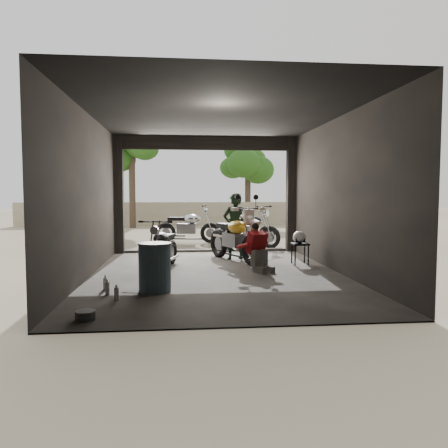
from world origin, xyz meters
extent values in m
plane|color=#7A6D56|center=(0.00, 0.00, 0.00)|extent=(80.00, 80.00, 0.00)
cube|color=#2D2B28|center=(0.00, 0.00, 0.01)|extent=(5.00, 7.00, 0.02)
plane|color=black|center=(0.00, 0.00, 3.20)|extent=(7.00, 7.00, 0.00)
cube|color=black|center=(0.00, -3.50, 1.60)|extent=(5.00, 0.02, 3.20)
cube|color=black|center=(-2.50, 0.00, 1.60)|extent=(0.02, 7.00, 3.20)
cube|color=black|center=(2.50, 0.00, 1.60)|extent=(0.02, 7.00, 3.20)
cube|color=black|center=(-2.38, 3.38, 1.60)|extent=(0.24, 0.24, 3.20)
cube|color=black|center=(2.38, 3.38, 1.60)|extent=(0.24, 0.24, 3.20)
cube|color=black|center=(0.00, 3.42, 3.02)|extent=(5.00, 0.16, 0.36)
cube|color=#2D2B28|center=(0.00, 3.50, 0.04)|extent=(5.00, 0.25, 0.08)
cube|color=gray|center=(0.00, 14.00, 0.60)|extent=(18.00, 0.30, 1.20)
cylinder|color=#382B1E|center=(-3.00, 12.50, 1.79)|extent=(0.30, 0.30, 3.58)
ellipsoid|color=#1E4C14|center=(-3.00, 12.50, 4.03)|extent=(2.20, 2.20, 3.14)
cylinder|color=#382B1E|center=(2.80, 14.00, 1.60)|extent=(0.30, 0.30, 3.20)
ellipsoid|color=#1E4C14|center=(2.80, 14.00, 3.60)|extent=(2.20, 2.20, 2.80)
imported|color=black|center=(0.60, 1.98, 0.83)|extent=(0.70, 0.56, 1.65)
cube|color=black|center=(2.00, 1.04, 0.49)|extent=(0.37, 0.37, 0.04)
cylinder|color=black|center=(1.85, 0.89, 0.24)|extent=(0.03, 0.03, 0.49)
cylinder|color=black|center=(2.15, 0.89, 0.24)|extent=(0.03, 0.03, 0.49)
cylinder|color=black|center=(1.85, 1.19, 0.24)|extent=(0.03, 0.03, 0.49)
cylinder|color=black|center=(2.15, 1.19, 0.24)|extent=(0.03, 0.03, 0.49)
ellipsoid|color=silver|center=(1.98, 1.04, 0.65)|extent=(0.31, 0.32, 0.28)
cylinder|color=#39525F|center=(-1.15, -1.46, 0.41)|extent=(0.62, 0.62, 0.82)
cylinder|color=black|center=(3.11, 2.86, 1.05)|extent=(0.08, 0.08, 2.11)
cylinder|color=beige|center=(3.11, 2.84, 1.92)|extent=(0.77, 0.03, 0.77)
camera|label=1|loc=(-0.72, -8.66, 1.64)|focal=35.00mm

